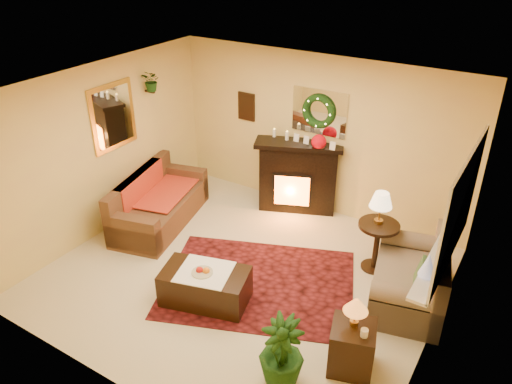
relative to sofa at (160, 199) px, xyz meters
The scene contains 31 objects.
floor 1.99m from the sofa, 14.33° to the right, with size 5.00×5.00×0.00m, color beige.
ceiling 2.91m from the sofa, 14.33° to the right, with size 5.00×5.00×0.00m, color white.
wall_back 2.73m from the sofa, 43.19° to the left, with size 5.00×5.00×0.00m, color #EFD88C.
wall_front 3.43m from the sofa, 55.40° to the right, with size 5.00×5.00×0.00m, color #EFD88C.
wall_left 1.17m from the sofa, 142.00° to the right, with size 4.50×4.50×0.00m, color #EFD88C.
wall_right 4.50m from the sofa, ahead, with size 4.50×4.50×0.00m, color #EFD88C.
area_rug 2.27m from the sofa, 13.50° to the right, with size 2.51×1.88×0.01m, color #611C0B.
sofa is the anchor object (origin of this frame).
red_throw 0.21m from the sofa, 114.28° to the left, with size 0.77×1.25×0.02m, color red.
fireplace 2.28m from the sofa, 43.16° to the left, with size 1.25×0.40×1.14m, color #34170E.
poinsettia 2.67m from the sofa, 37.49° to the left, with size 0.23×0.23×0.23m, color red.
mantel_candle_a 2.13m from the sofa, 52.12° to the left, with size 0.06×0.06×0.17m, color silver.
mantel_candle_b 2.26m from the sofa, 46.77° to the left, with size 0.06×0.06×0.19m, color silver.
mantel_mirror 2.87m from the sofa, 42.87° to the left, with size 0.92×0.02×0.72m, color white.
wreath 2.85m from the sofa, 42.21° to the left, with size 0.55×0.55×0.11m, color #194719.
wall_art 2.14m from the sofa, 73.02° to the left, with size 0.32×0.03×0.48m, color #381E11.
gold_mirror 1.46m from the sofa, 163.09° to the right, with size 0.03×0.84×1.00m, color gold.
hanging_plant 1.70m from the sofa, 128.72° to the left, with size 0.33×0.28×0.36m, color #194719.
loveseat 3.95m from the sofa, ahead, with size 0.85×1.46×0.85m, color #806A5B.
window_frame 4.51m from the sofa, ahead, with size 0.03×1.86×1.36m, color white.
window_glass 4.50m from the sofa, ahead, with size 0.02×1.70×1.22m, color black.
window_sill 4.29m from the sofa, ahead, with size 0.22×1.86×0.04m, color white.
mini_tree 4.29m from the sofa, ahead, with size 0.18×0.18×0.27m, color silver.
sill_plant 4.36m from the sofa, 10.09° to the left, with size 0.26×0.21×0.48m, color #2E5E27.
side_table_round 3.42m from the sofa, 10.71° to the left, with size 0.56×0.56×0.73m, color #421D11.
lamp_cream 3.43m from the sofa, 11.15° to the left, with size 0.31×0.31×0.47m, color #FDDAA3.
end_table_square 3.96m from the sofa, 17.91° to the right, with size 0.46×0.46×0.57m, color #39150E.
lamp_tiffany 3.94m from the sofa, 17.50° to the right, with size 0.26×0.26×0.39m, color orange.
coffee_table 2.13m from the sofa, 33.45° to the right, with size 1.08×0.60×0.46m, color #381811.
fruit_bowl 2.13m from the sofa, 34.38° to the right, with size 0.27×0.27×0.06m, color beige.
floor_palm 3.68m from the sofa, 29.11° to the right, with size 1.41×1.41×2.52m, color #21581B.
Camera 1 is at (3.05, -4.60, 4.30)m, focal length 35.00 mm.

